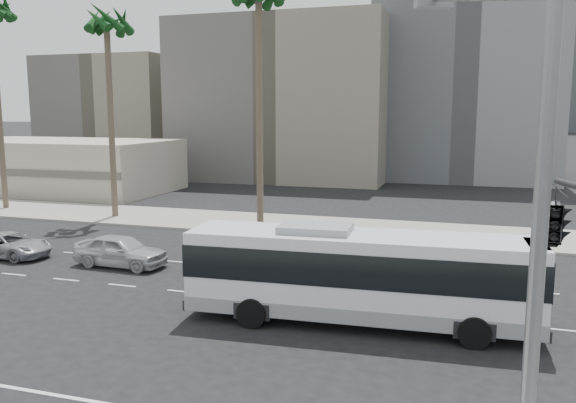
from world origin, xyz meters
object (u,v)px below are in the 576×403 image
at_px(traffic_signal, 562,235).
at_px(city_bus, 359,273).
at_px(car_b, 9,245).
at_px(streetlight_corner, 517,259).
at_px(palm_mid, 107,28).
at_px(car_a, 121,251).

bearing_deg(traffic_signal, city_bus, 107.12).
relative_size(car_b, traffic_signal, 0.73).
height_order(car_b, streetlight_corner, streetlight_corner).
bearing_deg(palm_mid, city_bus, -37.27).
bearing_deg(car_b, palm_mid, 9.00).
height_order(traffic_signal, palm_mid, palm_mid).
relative_size(car_b, palm_mid, 0.32).
bearing_deg(car_a, traffic_signal, -122.42).
height_order(city_bus, palm_mid, palm_mid).
xyz_separation_m(car_b, palm_mid, (-1.28, 11.83, 12.96)).
distance_m(car_b, palm_mid, 17.60).
xyz_separation_m(car_a, traffic_signal, (18.39, -12.99, 4.64)).
relative_size(car_a, car_b, 1.01).
xyz_separation_m(car_a, palm_mid, (-8.16, 11.73, 12.80)).
xyz_separation_m(traffic_signal, palm_mid, (-26.55, 24.71, 8.16)).
relative_size(city_bus, streetlight_corner, 1.28).
bearing_deg(city_bus, streetlight_corner, -72.44).
distance_m(car_a, car_b, 6.88).
xyz_separation_m(car_b, traffic_signal, (25.27, -12.88, 4.80)).
height_order(city_bus, car_b, city_bus).
bearing_deg(car_b, car_a, -86.30).
bearing_deg(car_a, streetlight_corner, -129.84).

